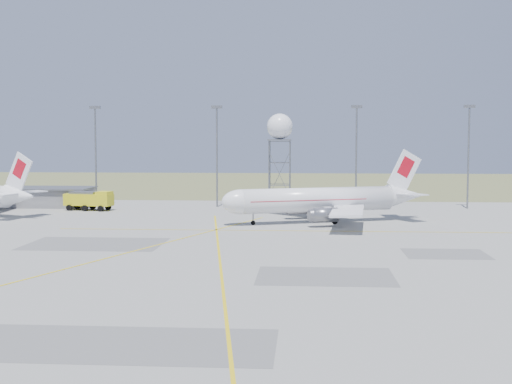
{
  "coord_description": "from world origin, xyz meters",
  "views": [
    {
      "loc": [
        7.93,
        -77.23,
        14.26
      ],
      "look_at": [
        -0.26,
        40.0,
        5.1
      ],
      "focal_mm": 50.0,
      "sensor_mm": 36.0,
      "label": 1
    }
  ],
  "objects": [
    {
      "name": "mast_c",
      "position": [
        18.0,
        66.0,
        12.07
      ],
      "size": [
        2.2,
        0.5,
        20.5
      ],
      "color": "slate",
      "rests_on": "ground"
    },
    {
      "name": "mast_d",
      "position": [
        40.0,
        66.0,
        12.07
      ],
      "size": [
        2.2,
        0.5,
        20.5
      ],
      "color": "slate",
      "rests_on": "ground"
    },
    {
      "name": "radar_tower",
      "position": [
        2.65,
        67.55,
        10.61
      ],
      "size": [
        5.23,
        5.23,
        18.92
      ],
      "color": "slate",
      "rests_on": "ground"
    },
    {
      "name": "fire_truck",
      "position": [
        -33.73,
        57.43,
        1.79
      ],
      "size": [
        9.74,
        5.09,
        3.73
      ],
      "rotation": [
        0.0,
        0.0,
        -0.18
      ],
      "color": "yellow",
      "rests_on": "ground"
    },
    {
      "name": "mast_a",
      "position": [
        -35.0,
        66.0,
        12.07
      ],
      "size": [
        2.2,
        0.5,
        20.5
      ],
      "color": "slate",
      "rests_on": "ground"
    },
    {
      "name": "ground",
      "position": [
        0.0,
        0.0,
        0.0
      ],
      "size": [
        400.0,
        400.0,
        0.0
      ],
      "primitive_type": "plane",
      "color": "#989893",
      "rests_on": "ground"
    },
    {
      "name": "mast_b",
      "position": [
        -10.0,
        66.0,
        12.07
      ],
      "size": [
        2.2,
        0.5,
        20.5
      ],
      "color": "slate",
      "rests_on": "ground"
    },
    {
      "name": "grass_strip",
      "position": [
        0.0,
        140.0,
        0.01
      ],
      "size": [
        400.0,
        120.0,
        0.03
      ],
      "primitive_type": "cube",
      "color": "#5D6738",
      "rests_on": "ground"
    },
    {
      "name": "airliner_main",
      "position": [
        10.4,
        40.98,
        3.71
      ],
      "size": [
        34.49,
        32.4,
        12.12
      ],
      "rotation": [
        0.0,
        0.0,
        3.5
      ],
      "color": "white",
      "rests_on": "ground"
    },
    {
      "name": "building_grey",
      "position": [
        -45.0,
        64.0,
        1.97
      ],
      "size": [
        19.0,
        10.0,
        3.9
      ],
      "color": "gray",
      "rests_on": "ground"
    }
  ]
}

